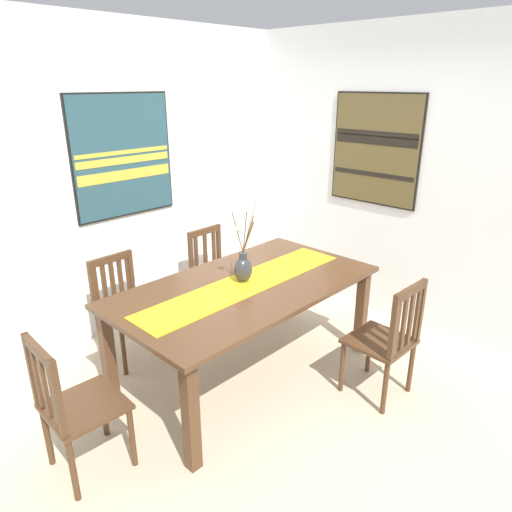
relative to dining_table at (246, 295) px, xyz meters
The scene contains 12 objects.
ground_plane 0.81m from the dining_table, 103.03° to the right, with size 6.40×6.40×0.03m, color beige.
wall_back 1.61m from the dining_table, 93.68° to the left, with size 6.40×0.12×2.70m, color white.
wall_side 1.93m from the dining_table, 12.89° to the right, with size 0.12×6.40×2.70m, color white.
dining_table is the anchor object (origin of this frame).
table_runner 0.10m from the dining_table, 21.80° to the right, with size 1.84×0.36×0.01m, color gold.
centerpiece_vase 0.22m from the dining_table, 66.17° to the left, with size 0.23×0.19×0.62m.
chair_0 1.08m from the dining_table, 62.02° to the right, with size 0.43×0.43×0.92m.
chair_1 1.40m from the dining_table, behind, with size 0.43×0.43×0.91m.
chair_2 1.07m from the dining_table, 61.73° to the left, with size 0.43×0.43×0.87m.
chair_3 1.07m from the dining_table, 119.51° to the left, with size 0.43×0.43×0.87m.
painting_on_back_wall 1.66m from the dining_table, 94.38° to the left, with size 0.96×0.05×1.05m.
painting_on_side_wall 1.93m from the dining_table, ahead, with size 0.05×0.90×1.02m.
Camera 1 is at (-2.13, -1.84, 2.19)m, focal length 32.46 mm.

